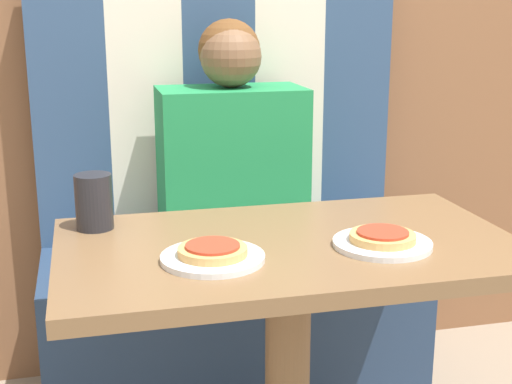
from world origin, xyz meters
The scene contains 9 objects.
booth_seat centered at (0.00, 0.59, 0.24)m, with size 1.11×0.48×0.48m.
booth_backrest centered at (0.00, 0.79, 0.88)m, with size 1.11×0.07×0.80m.
dining_table centered at (0.00, 0.00, 0.60)m, with size 0.97×0.57×0.71m.
person centered at (0.00, 0.59, 0.78)m, with size 0.41×0.23×0.68m.
plate_left centered at (-0.18, -0.08, 0.71)m, with size 0.21×0.21×0.01m.
plate_right centered at (0.18, -0.08, 0.71)m, with size 0.21×0.21×0.01m.
pizza_left centered at (-0.18, -0.08, 0.73)m, with size 0.14×0.14×0.02m.
pizza_right centered at (0.18, -0.08, 0.73)m, with size 0.14×0.14×0.02m.
drinking_cup centered at (-0.40, 0.19, 0.77)m, with size 0.08×0.08×0.12m.
Camera 1 is at (-0.41, -1.37, 1.19)m, focal length 50.00 mm.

